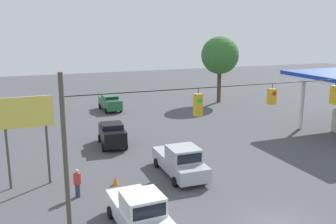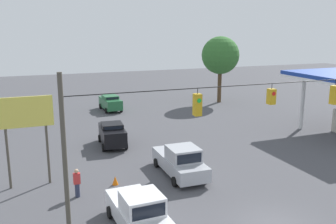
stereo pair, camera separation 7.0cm
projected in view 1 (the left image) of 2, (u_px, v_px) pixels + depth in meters
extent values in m
cylinder|color=#4C473D|center=(66.00, 171.00, 15.28)|extent=(0.20, 0.20, 8.09)
cylinder|color=black|center=(273.00, 83.00, 18.15)|extent=(19.86, 0.04, 0.04)
cube|color=gold|center=(334.00, 95.00, 19.75)|extent=(0.32, 0.36, 0.99)
cylinder|color=black|center=(336.00, 83.00, 19.61)|extent=(0.03, 0.03, 0.32)
cube|color=gold|center=(272.00, 96.00, 18.29)|extent=(0.32, 0.36, 0.76)
cylinder|color=black|center=(272.00, 86.00, 18.18)|extent=(0.03, 0.03, 0.26)
cylinder|color=red|center=(274.00, 94.00, 18.08)|extent=(0.20, 0.02, 0.20)
cube|color=gold|center=(198.00, 105.00, 16.89)|extent=(0.32, 0.36, 1.00)
cylinder|color=black|center=(198.00, 91.00, 16.75)|extent=(0.03, 0.03, 0.26)
cylinder|color=green|center=(200.00, 101.00, 16.67)|extent=(0.20, 0.02, 0.20)
cube|color=#236038|center=(110.00, 103.00, 45.27)|extent=(2.03, 4.45, 1.14)
cube|color=#236038|center=(110.00, 97.00, 45.11)|extent=(1.77, 2.00, 0.36)
cube|color=black|center=(112.00, 98.00, 44.24)|extent=(1.47, 0.09, 0.25)
cylinder|color=black|center=(106.00, 111.00, 43.77)|extent=(0.25, 0.65, 0.64)
cylinder|color=black|center=(121.00, 109.00, 44.50)|extent=(0.25, 0.65, 0.64)
cylinder|color=black|center=(100.00, 106.00, 46.30)|extent=(0.25, 0.65, 0.64)
cylinder|color=black|center=(114.00, 105.00, 47.03)|extent=(0.25, 0.65, 0.64)
cube|color=silver|center=(139.00, 215.00, 18.40)|extent=(2.20, 5.19, 0.90)
cube|color=silver|center=(143.00, 203.00, 17.65)|extent=(1.91, 1.91, 0.90)
cube|color=black|center=(150.00, 212.00, 16.82)|extent=(1.59, 0.08, 0.63)
cylinder|color=black|center=(110.00, 212.00, 19.59)|extent=(0.25, 0.65, 0.64)
cylinder|color=black|center=(146.00, 205.00, 20.37)|extent=(0.25, 0.65, 0.64)
cube|color=#A8AAB2|center=(180.00, 163.00, 25.41)|extent=(2.19, 5.61, 0.90)
cube|color=#A8AAB2|center=(183.00, 154.00, 24.60)|extent=(1.96, 2.04, 0.90)
cube|color=black|center=(190.00, 159.00, 23.68)|extent=(1.68, 0.05, 0.63)
cylinder|color=black|center=(175.00, 182.00, 23.50)|extent=(0.23, 0.64, 0.64)
cylinder|color=black|center=(205.00, 177.00, 24.21)|extent=(0.23, 0.64, 0.64)
cylinder|color=black|center=(156.00, 163.00, 26.81)|extent=(0.23, 0.64, 0.64)
cylinder|color=black|center=(183.00, 159.00, 27.53)|extent=(0.23, 0.64, 0.64)
cube|color=black|center=(112.00, 135.00, 31.59)|extent=(2.19, 4.28, 1.27)
cube|color=black|center=(112.00, 125.00, 31.42)|extent=(1.85, 1.96, 0.36)
cube|color=black|center=(114.00, 128.00, 30.55)|extent=(1.48, 0.14, 0.25)
cylinder|color=black|center=(103.00, 148.00, 30.22)|extent=(0.27, 0.66, 0.64)
cylinder|color=black|center=(126.00, 146.00, 30.73)|extent=(0.27, 0.66, 0.64)
cylinder|color=black|center=(100.00, 138.00, 32.73)|extent=(0.27, 0.66, 0.64)
cylinder|color=black|center=(121.00, 137.00, 33.25)|extent=(0.27, 0.66, 0.64)
cone|color=orange|center=(137.00, 215.00, 19.36)|extent=(0.39, 0.39, 0.57)
cone|color=orange|center=(125.00, 196.00, 21.59)|extent=(0.39, 0.39, 0.57)
cone|color=orange|center=(115.00, 180.00, 23.78)|extent=(0.39, 0.39, 0.57)
cylinder|color=silver|center=(302.00, 102.00, 36.60)|extent=(0.36, 0.36, 5.40)
cylinder|color=#4C473D|center=(48.00, 155.00, 23.70)|extent=(0.16, 0.16, 3.82)
cylinder|color=#4C473D|center=(8.00, 159.00, 22.87)|extent=(0.16, 0.16, 3.82)
cube|color=#D8CC4C|center=(25.00, 112.00, 22.66)|extent=(3.33, 0.12, 1.90)
cylinder|color=#2D334C|center=(78.00, 190.00, 22.03)|extent=(0.28, 0.28, 0.83)
cube|color=red|center=(77.00, 179.00, 21.87)|extent=(0.40, 0.24, 0.65)
sphere|color=tan|center=(77.00, 171.00, 21.77)|extent=(0.26, 0.26, 0.26)
cylinder|color=#4C3823|center=(219.00, 84.00, 50.00)|extent=(0.52, 0.52, 4.93)
sphere|color=#336B2D|center=(220.00, 55.00, 49.16)|extent=(4.95, 4.95, 4.95)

